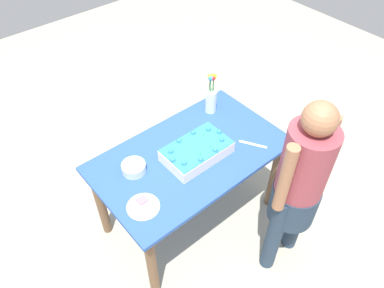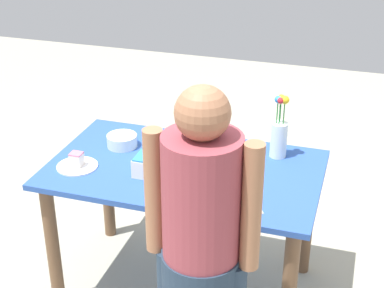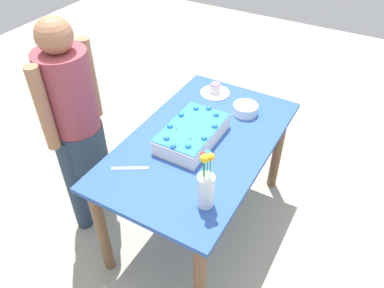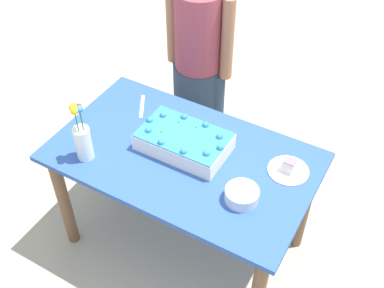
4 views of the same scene
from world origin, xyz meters
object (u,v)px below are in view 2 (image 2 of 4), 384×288
object	(u,v)px
sheet_cake	(185,162)
cake_knife	(254,202)
serving_plate_with_slice	(77,163)
person_standing	(201,241)
fruit_bowl	(122,141)
flower_vase	(279,134)

from	to	relation	value
sheet_cake	cake_knife	size ratio (longest dim) A/B	2.26
serving_plate_with_slice	person_standing	world-z (taller)	person_standing
sheet_cake	fruit_bowl	size ratio (longest dim) A/B	2.84
sheet_cake	serving_plate_with_slice	world-z (taller)	sheet_cake
cake_knife	fruit_bowl	distance (m)	0.88
sheet_cake	flower_vase	xyz separation A→B (m)	(-0.41, -0.31, 0.07)
sheet_cake	flower_vase	size ratio (longest dim) A/B	1.36
flower_vase	cake_knife	bearing A→B (deg)	87.49
cake_knife	person_standing	xyz separation A→B (m)	(0.11, 0.48, 0.09)
fruit_bowl	person_standing	bearing A→B (deg)	130.02
sheet_cake	cake_knife	distance (m)	0.43
sheet_cake	flower_vase	bearing A→B (deg)	-143.18
sheet_cake	serving_plate_with_slice	distance (m)	0.55
serving_plate_with_slice	cake_knife	xyz separation A→B (m)	(-0.93, 0.06, -0.02)
serving_plate_with_slice	person_standing	bearing A→B (deg)	146.43
sheet_cake	flower_vase	world-z (taller)	flower_vase
fruit_bowl	serving_plate_with_slice	bearing A→B (deg)	66.44
cake_knife	person_standing	world-z (taller)	person_standing
sheet_cake	cake_knife	bearing A→B (deg)	155.40
sheet_cake	fruit_bowl	distance (m)	0.45
sheet_cake	serving_plate_with_slice	xyz separation A→B (m)	(0.54, 0.12, -0.03)
flower_vase	fruit_bowl	distance (m)	0.84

